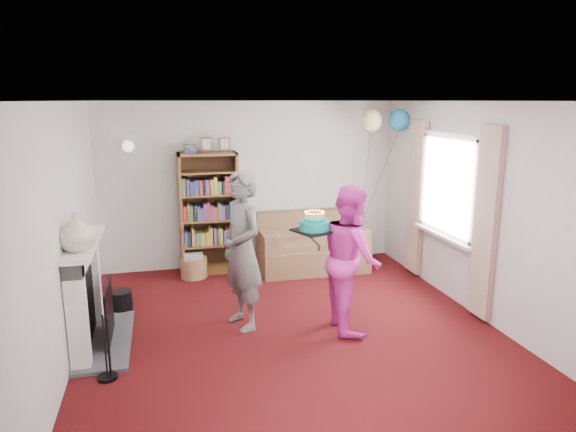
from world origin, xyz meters
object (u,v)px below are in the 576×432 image
object	(u,v)px
person_striped	(242,250)
person_magenta	(351,258)
sofa	(311,247)
birthday_cake	(314,225)
bookcase	(209,214)

from	to	relation	value
person_striped	person_magenta	distance (m)	1.20
sofa	person_magenta	world-z (taller)	person_magenta
person_magenta	birthday_cake	size ratio (longest dim) A/B	4.16
sofa	birthday_cake	world-z (taller)	birthday_cake
sofa	person_striped	distance (m)	2.32
bookcase	birthday_cake	bearing A→B (deg)	-67.83
bookcase	sofa	xyz separation A→B (m)	(1.51, -0.23, -0.56)
person_magenta	person_striped	bearing A→B (deg)	79.04
person_magenta	birthday_cake	xyz separation A→B (m)	(-0.40, 0.07, 0.37)
bookcase	person_striped	xyz separation A→B (m)	(0.18, -2.04, 0.01)
birthday_cake	sofa	bearing A→B (deg)	74.27
person_striped	birthday_cake	xyz separation A→B (m)	(0.75, -0.24, 0.29)
bookcase	person_magenta	bearing A→B (deg)	-60.46
bookcase	person_magenta	size ratio (longest dim) A/B	1.22
bookcase	birthday_cake	distance (m)	2.48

